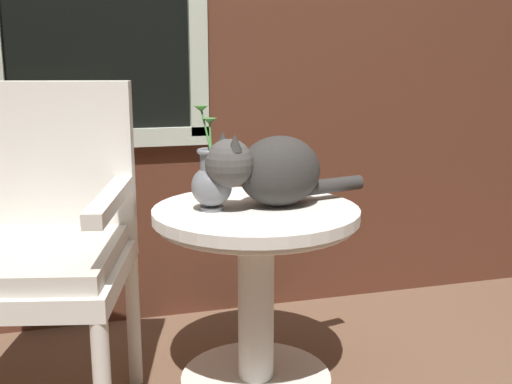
# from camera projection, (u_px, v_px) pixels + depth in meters

# --- Properties ---
(wicker_side_table) EXTENTS (0.64, 0.64, 0.60)m
(wicker_side_table) POSITION_uv_depth(u_px,v_px,m) (256.00, 265.00, 1.93)
(wicker_side_table) COLOR silver
(wicker_side_table) RESTS_ON ground_plane
(wicker_chair) EXTENTS (0.65, 0.65, 0.98)m
(wicker_chair) POSITION_uv_depth(u_px,v_px,m) (30.00, 236.00, 1.73)
(wicker_chair) COLOR silver
(wicker_chair) RESTS_ON ground_plane
(cat) EXTENTS (0.55, 0.27, 0.24)m
(cat) POSITION_uv_depth(u_px,v_px,m) (272.00, 170.00, 1.89)
(cat) COLOR #33302D
(cat) RESTS_ON wicker_side_table
(pewter_vase_with_ivy) EXTENTS (0.12, 0.14, 0.31)m
(pewter_vase_with_ivy) POSITION_uv_depth(u_px,v_px,m) (211.00, 180.00, 1.85)
(pewter_vase_with_ivy) COLOR slate
(pewter_vase_with_ivy) RESTS_ON wicker_side_table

